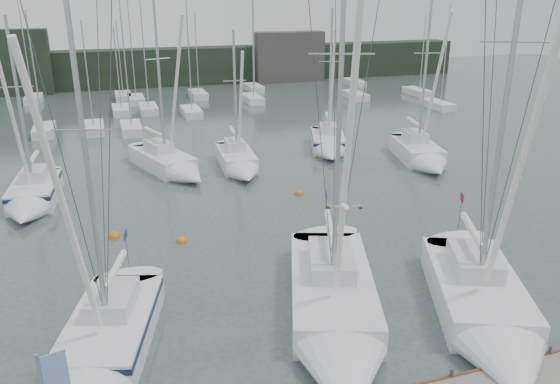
{
  "coord_description": "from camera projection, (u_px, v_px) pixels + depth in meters",
  "views": [
    {
      "loc": [
        -7.88,
        -16.36,
        12.3
      ],
      "look_at": [
        -1.02,
        5.0,
        4.06
      ],
      "focal_mm": 35.0,
      "sensor_mm": 36.0,
      "label": 1
    }
  ],
  "objects": [
    {
      "name": "far_treeline",
      "position": [
        161.0,
        67.0,
        75.67
      ],
      "size": [
        90.0,
        4.0,
        5.0
      ],
      "primitive_type": "cube",
      "color": "black",
      "rests_on": "ground"
    },
    {
      "name": "sailboat_mid_a",
      "position": [
        32.0,
        198.0,
        32.83
      ],
      "size": [
        3.1,
        7.7,
        11.93
      ],
      "rotation": [
        0.0,
        0.0,
        -0.07
      ],
      "color": "white",
      "rests_on": "ground"
    },
    {
      "name": "ground",
      "position": [
        344.0,
        330.0,
        21.13
      ],
      "size": [
        160.0,
        160.0,
        0.0
      ],
      "primitive_type": "plane",
      "color": "#414E4C",
      "rests_on": "ground"
    },
    {
      "name": "sailboat_mid_e",
      "position": [
        423.0,
        157.0,
        41.12
      ],
      "size": [
        4.45,
        8.6,
        13.54
      ],
      "rotation": [
        0.0,
        0.0,
        -0.22
      ],
      "color": "white",
      "rests_on": "ground"
    },
    {
      "name": "sailboat_near_left",
      "position": [
        100.0,
        356.0,
        18.67
      ],
      "size": [
        5.06,
        9.02,
        13.89
      ],
      "rotation": [
        0.0,
        0.0,
        -0.28
      ],
      "color": "white",
      "rests_on": "ground"
    },
    {
      "name": "mast_forest",
      "position": [
        178.0,
        105.0,
        60.52
      ],
      "size": [
        55.45,
        24.05,
        14.68
      ],
      "color": "white",
      "rests_on": "ground"
    },
    {
      "name": "buoy_c",
      "position": [
        114.0,
        237.0,
        29.15
      ],
      "size": [
        0.62,
        0.62,
        0.62
      ],
      "primitive_type": "sphere",
      "color": "orange",
      "rests_on": "ground"
    },
    {
      "name": "buoy_a",
      "position": [
        182.0,
        242.0,
        28.58
      ],
      "size": [
        0.57,
        0.57,
        0.57
      ],
      "primitive_type": "sphere",
      "color": "orange",
      "rests_on": "ground"
    },
    {
      "name": "sailboat_mid_c",
      "position": [
        239.0,
        164.0,
        39.55
      ],
      "size": [
        2.86,
        7.77,
        10.63
      ],
      "rotation": [
        0.0,
        0.0,
        -0.06
      ],
      "color": "white",
      "rests_on": "ground"
    },
    {
      "name": "buoy_b",
      "position": [
        299.0,
        194.0,
        35.29
      ],
      "size": [
        0.6,
        0.6,
        0.6
      ],
      "primitive_type": "sphere",
      "color": "orange",
      "rests_on": "ground"
    },
    {
      "name": "sailboat_near_center",
      "position": [
        337.0,
        323.0,
        20.54
      ],
      "size": [
        6.9,
        12.19,
        17.47
      ],
      "rotation": [
        0.0,
        0.0,
        -0.32
      ],
      "color": "white",
      "rests_on": "ground"
    },
    {
      "name": "sailboat_near_right",
      "position": [
        489.0,
        319.0,
        20.68
      ],
      "size": [
        7.08,
        10.76,
        18.09
      ],
      "rotation": [
        0.0,
        0.0,
        -0.4
      ],
      "color": "white",
      "rests_on": "ground"
    },
    {
      "name": "seagull",
      "position": [
        344.0,
        207.0,
        17.7
      ],
      "size": [
        1.03,
        0.51,
        0.21
      ],
      "rotation": [
        0.0,
        0.0,
        -0.32
      ],
      "color": "white",
      "rests_on": "ground"
    },
    {
      "name": "far_building_right",
      "position": [
        289.0,
        57.0,
        78.71
      ],
      "size": [
        10.0,
        3.0,
        7.0
      ],
      "primitive_type": "cube",
      "color": "#45423F",
      "rests_on": "ground"
    },
    {
      "name": "sailboat_mid_d",
      "position": [
        329.0,
        145.0,
        44.24
      ],
      "size": [
        4.89,
        7.97,
        11.98
      ],
      "rotation": [
        0.0,
        0.0,
        -0.33
      ],
      "color": "white",
      "rests_on": "ground"
    },
    {
      "name": "sailboat_mid_b",
      "position": [
        173.0,
        166.0,
        39.01
      ],
      "size": [
        5.32,
        9.03,
        13.32
      ],
      "rotation": [
        0.0,
        0.0,
        0.34
      ],
      "color": "white",
      "rests_on": "ground"
    }
  ]
}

